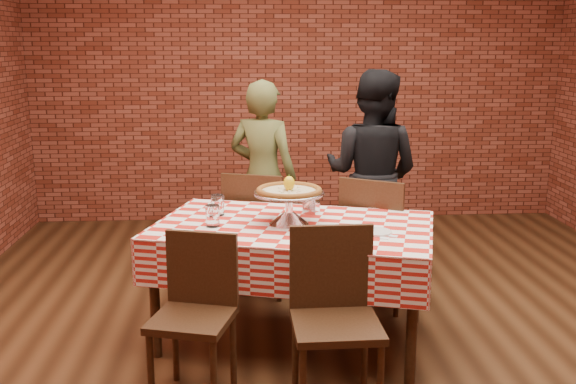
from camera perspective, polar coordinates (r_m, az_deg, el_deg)
The scene contains 19 objects.
ground at distance 4.31m, azimuth 4.28°, elevation -12.62°, with size 6.00×6.00×0.00m, color black.
back_wall at distance 6.88m, azimuth 0.96°, elevation 9.53°, with size 5.50×5.50×0.00m, color #602316.
table at distance 4.17m, azimuth 0.45°, elevation -7.87°, with size 1.66×1.00×0.75m, color #362112.
tablecloth at distance 4.09m, azimuth 0.45°, elevation -4.71°, with size 1.70×1.03×0.28m, color red, non-canonical shape.
pizza_stand at distance 4.03m, azimuth 0.09°, elevation -1.40°, with size 0.44×0.44×0.20m, color silver, non-canonical shape.
pizza at distance 4.01m, azimuth 0.10°, elevation 0.05°, with size 0.40×0.40×0.03m, color beige.
lemon at distance 4.00m, azimuth 0.10°, elevation 0.76°, with size 0.07×0.07×0.09m, color gold.
water_glass_left at distance 4.00m, azimuth -6.56°, elevation -2.07°, with size 0.08×0.08×0.13m, color white.
water_glass_right at distance 4.27m, azimuth -6.12°, elevation -1.13°, with size 0.08×0.08×0.13m, color white.
side_plate at distance 3.89m, azimuth 7.68°, elevation -3.45°, with size 0.18×0.18×0.01m, color white.
sweetener_packet_a at distance 3.79m, azimuth 8.36°, elevation -3.99°, with size 0.05×0.04×0.01m, color white.
sweetener_packet_b at distance 3.84m, azimuth 9.11°, elevation -3.80°, with size 0.05×0.04×0.01m, color white.
condiment_caddy at distance 4.28m, azimuth 2.03°, elevation -1.04°, with size 0.09×0.07×0.13m, color silver.
chair_near_left at distance 3.50m, azimuth -8.31°, elevation -11.10°, with size 0.39×0.39×0.87m, color #362112, non-canonical shape.
chair_near_right at distance 3.40m, azimuth 4.21°, elevation -11.31°, with size 0.44×0.44×0.92m, color #362112, non-canonical shape.
chair_far_left at distance 4.96m, azimuth -2.39°, elevation -3.35°, with size 0.45×0.45×0.93m, color #362112, non-canonical shape.
chair_far_right at distance 4.76m, azimuth 7.96°, elevation -4.09°, with size 0.46×0.46×0.94m, color #362112, non-canonical shape.
diner_olive at distance 5.35m, azimuth -2.18°, elevation 1.36°, with size 0.57×0.38×1.57m, color #51542A.
diner_black at distance 5.29m, azimuth 7.27°, elevation 1.58°, with size 0.80×0.62×1.65m, color black.
Camera 1 is at (-0.57, -3.85, 1.85)m, focal length 41.02 mm.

